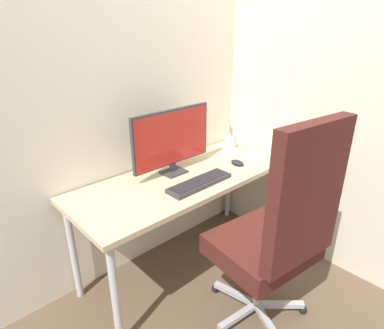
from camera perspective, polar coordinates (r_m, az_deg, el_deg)
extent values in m
plane|color=brown|center=(2.50, -0.80, -16.84)|extent=(8.00, 8.00, 0.00)
cube|color=beige|center=(2.18, -7.13, 17.57)|extent=(3.38, 0.04, 2.80)
cube|color=beige|center=(2.38, 18.76, 17.06)|extent=(0.04, 2.44, 2.80)
cube|color=#D1B78C|center=(2.12, -0.90, -2.33)|extent=(1.53, 0.60, 0.03)
cylinder|color=silver|center=(1.82, -13.28, -21.73)|extent=(0.04, 0.04, 0.68)
cylinder|color=silver|center=(2.64, 14.48, -6.36)|extent=(0.04, 0.04, 0.68)
cylinder|color=silver|center=(2.17, -20.06, -14.20)|extent=(0.04, 0.04, 0.68)
cylinder|color=silver|center=(2.89, 6.41, -2.98)|extent=(0.04, 0.04, 0.68)
cube|color=#B2B5BA|center=(2.09, 8.10, -24.74)|extent=(0.29, 0.07, 0.03)
cube|color=#B2B5BA|center=(2.08, 13.16, -25.46)|extent=(0.15, 0.28, 0.03)
sphere|color=black|center=(2.26, 18.80, -22.86)|extent=(0.05, 0.05, 0.05)
cube|color=#B2B5BA|center=(2.19, 15.09, -22.55)|extent=(0.23, 0.22, 0.03)
sphere|color=black|center=(2.40, 12.02, -18.72)|extent=(0.05, 0.05, 0.05)
cube|color=#B2B5BA|center=(2.27, 11.63, -20.32)|extent=(0.27, 0.17, 0.03)
sphere|color=black|center=(2.28, 4.08, -20.82)|extent=(0.05, 0.05, 0.05)
cube|color=#B2B5BA|center=(2.20, 7.50, -21.49)|extent=(0.09, 0.29, 0.03)
cylinder|color=#B2B5BA|center=(2.03, 11.54, -19.09)|extent=(0.04, 0.04, 0.35)
cube|color=#4C1E19|center=(1.88, 12.12, -13.75)|extent=(0.57, 0.51, 0.12)
cube|color=#4C1E19|center=(1.55, 19.42, -5.32)|extent=(0.47, 0.13, 0.70)
cube|color=#333338|center=(2.15, -3.18, -1.31)|extent=(0.15, 0.12, 0.01)
cube|color=#333338|center=(2.14, -3.38, -0.28)|extent=(0.04, 0.02, 0.07)
cube|color=#333338|center=(2.07, -3.54, 4.80)|extent=(0.60, 0.02, 0.36)
cube|color=#B2261E|center=(2.06, -3.29, 4.71)|extent=(0.57, 0.01, 0.33)
cube|color=#333338|center=(1.99, 1.37, -3.22)|extent=(0.45, 0.13, 0.03)
cube|color=black|center=(1.98, 1.37, -2.84)|extent=(0.41, 0.11, 0.00)
ellipsoid|color=black|center=(2.29, 7.93, 0.33)|extent=(0.08, 0.11, 0.03)
cylinder|color=silver|center=(2.58, 6.66, 3.94)|extent=(0.09, 0.09, 0.11)
cylinder|color=#B2B5BA|center=(2.55, 6.60, 5.09)|extent=(0.02, 0.01, 0.11)
cylinder|color=#B2B5BA|center=(2.56, 6.84, 5.17)|extent=(0.02, 0.01, 0.11)
torus|color=#337FD8|center=(2.57, 6.67, 4.15)|extent=(0.03, 0.03, 0.01)
cylinder|color=red|center=(2.55, 7.01, 4.82)|extent=(0.02, 0.01, 0.14)
cylinder|color=red|center=(2.58, 6.62, 5.15)|extent=(0.02, 0.01, 0.15)
cube|color=silver|center=(2.44, 11.20, 1.42)|extent=(0.19, 0.22, 0.02)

